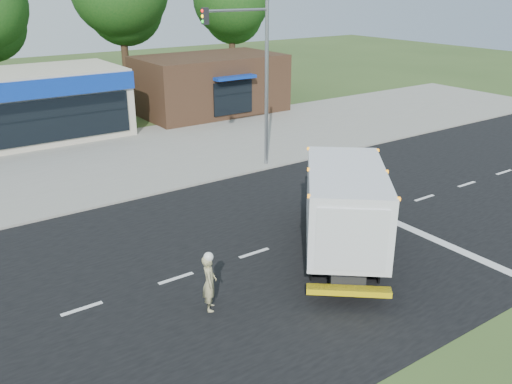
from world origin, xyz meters
The scene contains 10 objects.
ground centered at (0.00, 0.00, 0.00)m, with size 120.00×120.00×0.00m, color #385123.
road_asphalt centered at (0.00, 0.00, 0.00)m, with size 60.00×14.00×0.02m, color black.
sidewalk centered at (0.00, 8.20, 0.06)m, with size 60.00×2.40×0.12m, color gray.
parking_apron centered at (0.00, 14.00, 0.01)m, with size 60.00×9.00×0.02m, color gray.
lane_markings centered at (1.35, -1.35, 0.02)m, with size 55.20×7.00×0.01m.
ems_box_truck centered at (-0.44, -1.58, 1.90)m, with size 6.49×7.16×3.29m.
emergency_worker centered at (-5.97, -2.08, 0.89)m, with size 0.65×0.74×1.81m.
brown_storefront centered at (7.00, 19.98, 2.00)m, with size 10.00×6.70×4.00m.
traffic_signal_pole centered at (2.35, 7.60, 4.92)m, with size 3.51×0.25×8.00m.
background_trees centered at (-0.85, 28.16, 7.38)m, with size 36.77×7.39×12.10m.
Camera 1 is at (-12.47, -13.72, 8.72)m, focal length 38.00 mm.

